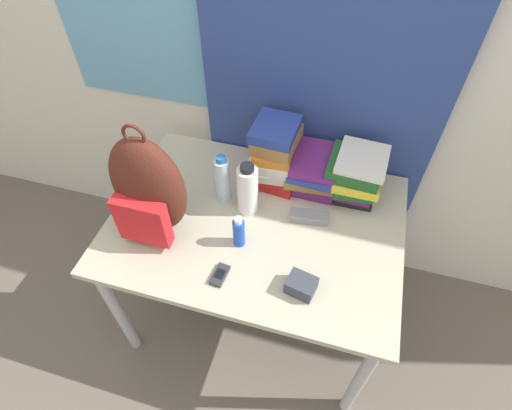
{
  "coord_description": "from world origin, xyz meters",
  "views": [
    {
      "loc": [
        0.28,
        -0.55,
        2.01
      ],
      "look_at": [
        0.0,
        0.42,
        0.84
      ],
      "focal_mm": 28.0,
      "sensor_mm": 36.0,
      "label": 1
    }
  ],
  "objects": [
    {
      "name": "ground_plane",
      "position": [
        0.0,
        0.0,
        0.0
      ],
      "size": [
        12.0,
        12.0,
        0.0
      ],
      "primitive_type": "plane",
      "color": "#665B51"
    },
    {
      "name": "wall_back",
      "position": [
        -0.0,
        0.93,
        1.25
      ],
      "size": [
        6.0,
        0.06,
        2.5
      ],
      "color": "silver",
      "rests_on": "ground_plane"
    },
    {
      "name": "curtain_blue",
      "position": [
        0.15,
        0.88,
        1.25
      ],
      "size": [
        1.0,
        0.04,
        2.5
      ],
      "color": "navy",
      "rests_on": "ground_plane"
    },
    {
      "name": "desk",
      "position": [
        0.0,
        0.42,
        0.66
      ],
      "size": [
        1.18,
        0.85,
        0.74
      ],
      "color": "#B7B299",
      "rests_on": "ground_plane"
    },
    {
      "name": "backpack",
      "position": [
        -0.37,
        0.29,
        0.96
      ],
      "size": [
        0.29,
        0.2,
        0.5
      ],
      "color": "#512319",
      "rests_on": "desk"
    },
    {
      "name": "book_stack_left",
      "position": [
        0.01,
        0.7,
        0.87
      ],
      "size": [
        0.24,
        0.25,
        0.27
      ],
      "color": "red",
      "rests_on": "desk"
    },
    {
      "name": "book_stack_center",
      "position": [
        0.18,
        0.71,
        0.82
      ],
      "size": [
        0.23,
        0.27,
        0.15
      ],
      "color": "#6B2370",
      "rests_on": "desk"
    },
    {
      "name": "book_stack_right",
      "position": [
        0.35,
        0.7,
        0.85
      ],
      "size": [
        0.24,
        0.28,
        0.21
      ],
      "color": "black",
      "rests_on": "desk"
    },
    {
      "name": "water_bottle",
      "position": [
        -0.17,
        0.51,
        0.85
      ],
      "size": [
        0.06,
        0.06,
        0.23
      ],
      "color": "silver",
      "rests_on": "desk"
    },
    {
      "name": "sports_bottle",
      "position": [
        -0.05,
        0.48,
        0.86
      ],
      "size": [
        0.08,
        0.08,
        0.25
      ],
      "color": "white",
      "rests_on": "desk"
    },
    {
      "name": "sunscreen_bottle",
      "position": [
        -0.03,
        0.3,
        0.81
      ],
      "size": [
        0.05,
        0.05,
        0.15
      ],
      "color": "blue",
      "rests_on": "desk"
    },
    {
      "name": "cell_phone",
      "position": [
        -0.06,
        0.14,
        0.75
      ],
      "size": [
        0.06,
        0.09,
        0.02
      ],
      "color": "#2D2D33",
      "rests_on": "desk"
    },
    {
      "name": "sunglasses_case",
      "position": [
        0.2,
        0.49,
        0.76
      ],
      "size": [
        0.16,
        0.08,
        0.04
      ],
      "color": "gray",
      "rests_on": "desk"
    },
    {
      "name": "camera_pouch",
      "position": [
        0.24,
        0.17,
        0.77
      ],
      "size": [
        0.11,
        0.1,
        0.06
      ],
      "color": "#383D47",
      "rests_on": "desk"
    }
  ]
}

